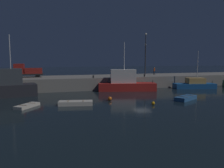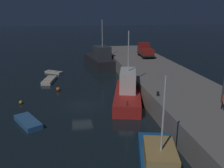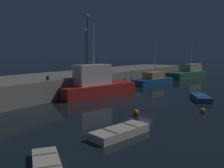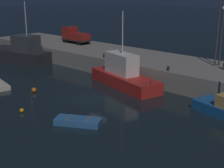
{
  "view_description": "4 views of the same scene",
  "coord_description": "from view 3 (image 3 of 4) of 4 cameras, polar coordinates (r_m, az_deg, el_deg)",
  "views": [
    {
      "loc": [
        -15.03,
        -31.7,
        5.57
      ],
      "look_at": [
        -3.5,
        5.12,
        1.4
      ],
      "focal_mm": 35.18,
      "sensor_mm": 36.0,
      "label": 1
    },
    {
      "loc": [
        27.72,
        -1.09,
        11.23
      ],
      "look_at": [
        -4.07,
        4.48,
        1.34
      ],
      "focal_mm": 38.9,
      "sensor_mm": 36.0,
      "label": 2
    },
    {
      "loc": [
        -24.12,
        -12.86,
        5.35
      ],
      "look_at": [
        0.11,
        3.93,
        1.55
      ],
      "focal_mm": 38.98,
      "sensor_mm": 36.0,
      "label": 3
    },
    {
      "loc": [
        24.09,
        -23.19,
        11.55
      ],
      "look_at": [
        0.43,
        2.66,
        1.12
      ],
      "focal_mm": 52.61,
      "sensor_mm": 36.0,
      "label": 4
    }
  ],
  "objects": [
    {
      "name": "rowboat_white_mid",
      "position": [
        12.34,
        -15.11,
        -17.69
      ],
      "size": [
        2.92,
        3.38,
        0.4
      ],
      "color": "beige",
      "rests_on": "ground"
    },
    {
      "name": "fishing_boat_orange",
      "position": [
        54.38,
        17.54,
        2.47
      ],
      "size": [
        12.4,
        5.41,
        8.09
      ],
      "color": "#2D6647",
      "rests_on": "ground"
    },
    {
      "name": "dinghy_red_small",
      "position": [
        29.51,
        20.1,
        -3.01
      ],
      "size": [
        4.26,
        3.3,
        0.58
      ],
      "color": "#2D6099",
      "rests_on": "ground"
    },
    {
      "name": "mooring_buoy_near",
      "position": [
        20.91,
        5.61,
        -6.7
      ],
      "size": [
        0.57,
        0.57,
        0.57
      ],
      "primitive_type": "sphere",
      "color": "orange",
      "rests_on": "ground"
    },
    {
      "name": "pier_quay",
      "position": [
        35.09,
        -11.38,
        0.34
      ],
      "size": [
        67.41,
        9.69,
        2.31
      ],
      "color": "gray",
      "rests_on": "ground"
    },
    {
      "name": "lamp_post_west",
      "position": [
        41.11,
        -5.74,
        10.55
      ],
      "size": [
        0.44,
        0.44,
        9.33
      ],
      "color": "#38383D",
      "rests_on": "pier_quay"
    },
    {
      "name": "dockworker",
      "position": [
        41.8,
        -3.03,
        4.49
      ],
      "size": [
        0.45,
        0.33,
        1.68
      ],
      "color": "black",
      "rests_on": "pier_quay"
    },
    {
      "name": "bollard_central",
      "position": [
        35.33,
        -1.72,
        2.8
      ],
      "size": [
        0.28,
        0.28,
        0.47
      ],
      "primitive_type": "cylinder",
      "color": "black",
      "rests_on": "pier_quay"
    },
    {
      "name": "mooring_buoy_mid",
      "position": [
        23.33,
        20.5,
        -5.84
      ],
      "size": [
        0.43,
        0.43,
        0.43
      ],
      "primitive_type": "sphere",
      "color": "orange",
      "rests_on": "ground"
    },
    {
      "name": "dinghy_orange_near",
      "position": [
        16.05,
        1.95,
        -11.15
      ],
      "size": [
        4.4,
        2.29,
        0.56
      ],
      "color": "beige",
      "rests_on": "ground"
    },
    {
      "name": "ground_plane",
      "position": [
        27.85,
        6.55,
        -3.77
      ],
      "size": [
        320.0,
        320.0,
        0.0
      ],
      "primitive_type": "plane",
      "color": "black"
    },
    {
      "name": "bollard_west",
      "position": [
        27.87,
        -14.86,
        1.34
      ],
      "size": [
        0.28,
        0.28,
        0.47
      ],
      "primitive_type": "cylinder",
      "color": "black",
      "rests_on": "pier_quay"
    },
    {
      "name": "fishing_boat_blue",
      "position": [
        30.33,
        -3.81,
        -0.25
      ],
      "size": [
        10.88,
        5.6,
        8.85
      ],
      "color": "red",
      "rests_on": "ground"
    },
    {
      "name": "fishing_trawler_red",
      "position": [
        41.92,
        9.62,
        1.03
      ],
      "size": [
        8.41,
        4.44,
        7.33
      ],
      "color": "#195193",
      "rests_on": "ground"
    },
    {
      "name": "lamp_post_east",
      "position": [
        41.64,
        -6.17,
        8.88
      ],
      "size": [
        0.44,
        0.44,
        7.05
      ],
      "color": "#38383D",
      "rests_on": "pier_quay"
    }
  ]
}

